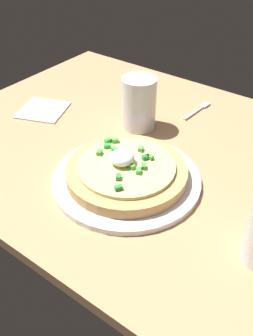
# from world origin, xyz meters

# --- Properties ---
(dining_table) EXTENTS (1.12, 0.69, 0.02)m
(dining_table) POSITION_xyz_m (0.00, 0.00, 0.01)
(dining_table) COLOR tan
(dining_table) RESTS_ON ground
(plate) EXTENTS (0.27, 0.27, 0.01)m
(plate) POSITION_xyz_m (-0.07, -0.11, 0.03)
(plate) COLOR white
(plate) RESTS_ON dining_table
(pizza) EXTENTS (0.22, 0.22, 0.05)m
(pizza) POSITION_xyz_m (-0.07, -0.11, 0.05)
(pizza) COLOR tan
(pizza) RESTS_ON plate
(cup_far) EXTENTS (0.08, 0.08, 0.12)m
(cup_far) POSITION_xyz_m (-0.16, 0.06, 0.08)
(cup_far) COLOR silver
(cup_far) RESTS_ON dining_table
(fork) EXTENTS (0.02, 0.11, 0.00)m
(fork) POSITION_xyz_m (-0.09, 0.21, 0.03)
(fork) COLOR #B7B7BC
(fork) RESTS_ON dining_table
(napkin) EXTENTS (0.14, 0.14, 0.00)m
(napkin) POSITION_xyz_m (-0.39, -0.02, 0.02)
(napkin) COLOR white
(napkin) RESTS_ON dining_table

